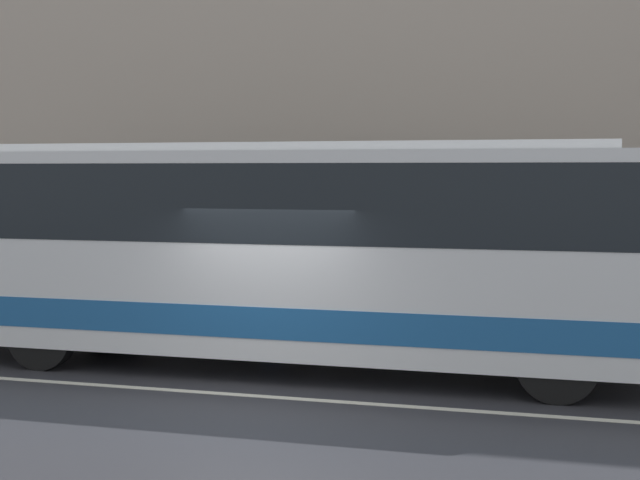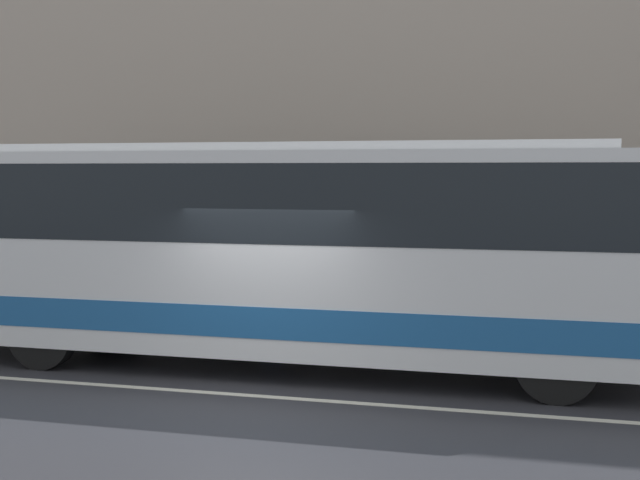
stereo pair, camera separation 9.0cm
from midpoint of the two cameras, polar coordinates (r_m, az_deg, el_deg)
ground_plane at (r=12.21m, az=-3.99°, el=-9.93°), size 60.00×60.00×0.00m
sidewalk at (r=17.38m, az=2.09°, el=-5.33°), size 60.00×3.03×0.15m
building_facade at (r=18.96m, az=3.33°, el=13.11°), size 60.00×0.35×12.17m
lane_stripe at (r=12.21m, az=-3.99°, el=-9.91°), size 54.00×0.14×0.01m
transit_bus at (r=13.69m, az=-2.57°, el=-0.13°), size 11.62×2.61×3.44m
pedestrian_waiting at (r=17.59m, az=-2.87°, el=-2.45°), size 0.36×0.36×1.64m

